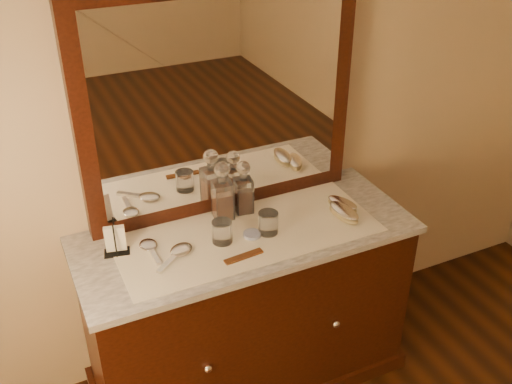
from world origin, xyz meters
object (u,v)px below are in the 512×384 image
dresser_cabinet (247,311)px  brush_far (342,204)px  comb (244,256)px  hand_mirror_outer (150,247)px  decanter_right (244,192)px  decanter_left (223,197)px  hand_mirror_inner (179,252)px  pin_dish (252,234)px  brush_near (344,213)px  mirror_frame (220,101)px  napkin_rack (115,241)px

dresser_cabinet → brush_far: bearing=-2.3°
comb → hand_mirror_outer: size_ratio=0.89×
decanter_right → brush_far: decanter_right is taller
decanter_left → hand_mirror_inner: size_ratio=1.37×
pin_dish → hand_mirror_inner: (-0.32, 0.01, 0.00)m
brush_near → decanter_right: bearing=147.8°
dresser_cabinet → decanter_left: size_ratio=5.16×
dresser_cabinet → hand_mirror_outer: 0.61m
brush_near → hand_mirror_inner: size_ratio=0.93×
decanter_right → brush_near: (0.37, -0.23, -0.07)m
comb → hand_mirror_inner: size_ratio=0.83×
mirror_frame → brush_near: 0.72m
pin_dish → napkin_rack: napkin_rack is taller
decanter_left → brush_near: 0.53m
napkin_rack → brush_far: napkin_rack is taller
pin_dish → hand_mirror_inner: bearing=178.4°
hand_mirror_outer → brush_far: bearing=-4.7°
comb → napkin_rack: (-0.45, 0.25, 0.05)m
dresser_cabinet → hand_mirror_inner: 0.55m
brush_far → hand_mirror_outer: 0.87m
brush_far → napkin_rack: bearing=174.2°
pin_dish → brush_far: 0.46m
brush_near → hand_mirror_inner: bearing=176.0°
dresser_cabinet → brush_near: bearing=-11.1°
decanter_left → hand_mirror_inner: (-0.26, -0.17, -0.10)m
comb → brush_near: brush_near is taller
pin_dish → brush_near: size_ratio=0.41×
pin_dish → napkin_rack: bearing=167.0°
pin_dish → decanter_left: (-0.05, 0.18, 0.10)m
napkin_rack → brush_far: size_ratio=0.90×
comb → decanter_right: 0.35m
brush_near → dresser_cabinet: bearing=168.9°
mirror_frame → decanter_right: 0.42m
comb → mirror_frame: bearing=73.3°
dresser_cabinet → pin_dish: pin_dish is taller
comb → brush_far: size_ratio=0.99×
mirror_frame → hand_mirror_outer: size_ratio=6.48×
mirror_frame → brush_far: size_ratio=7.17×
brush_near → brush_far: size_ratio=1.10×
decanter_left → brush_near: decanter_left is taller
mirror_frame → napkin_rack: mirror_frame is taller
decanter_left → hand_mirror_outer: size_ratio=1.46×
dresser_cabinet → decanter_right: (0.06, 0.15, 0.54)m
napkin_rack → brush_far: (0.99, -0.10, -0.04)m
decanter_left → napkin_rack: bearing=-173.2°
dresser_cabinet → brush_near: size_ratio=7.63×
decanter_left → mirror_frame: bearing=66.6°
brush_near → hand_mirror_outer: brush_near is taller
comb → hand_mirror_inner: hand_mirror_inner is taller
dresser_cabinet → decanter_left: (-0.04, 0.14, 0.55)m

